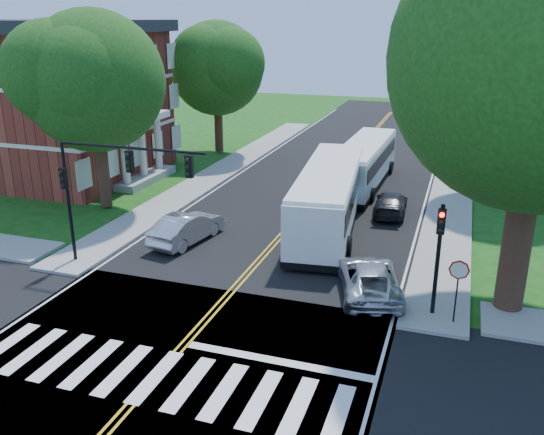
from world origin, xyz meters
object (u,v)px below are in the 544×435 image
at_px(signal_nw, 109,177).
at_px(bus_follow, 364,163).
at_px(signal_ne, 439,246).
at_px(hatchback, 187,228).
at_px(bus_lead, 329,196).
at_px(dark_sedan, 391,203).
at_px(suv, 369,278).

xyz_separation_m(signal_nw, bus_follow, (8.27, 17.44, -2.78)).
bearing_deg(signal_ne, bus_follow, 108.38).
height_order(signal_nw, hatchback, signal_nw).
height_order(bus_lead, dark_sedan, bus_lead).
bearing_deg(signal_nw, suv, 5.87).
xyz_separation_m(bus_follow, hatchback, (-6.73, -13.35, -0.82)).
height_order(hatchback, dark_sedan, hatchback).
bearing_deg(signal_nw, bus_lead, 47.27).
xyz_separation_m(signal_nw, bus_lead, (7.91, 8.56, -2.59)).
xyz_separation_m(hatchback, dark_sedan, (9.33, 7.86, -0.12)).
distance_m(signal_nw, bus_follow, 19.50).
bearing_deg(bus_follow, dark_sedan, 116.62).
bearing_deg(suv, signal_ne, 140.58).
distance_m(signal_ne, suv, 3.67).
bearing_deg(signal_nw, signal_ne, 0.05).
distance_m(signal_nw, dark_sedan, 16.56).
height_order(signal_nw, signal_ne, signal_nw).
distance_m(bus_lead, hatchback, 7.86).
bearing_deg(bus_lead, suv, 108.86).
relative_size(signal_nw, suv, 1.41).
xyz_separation_m(signal_nw, suv, (11.39, 1.17, -3.66)).
bearing_deg(hatchback, dark_sedan, -129.81).
bearing_deg(dark_sedan, hatchback, 36.92).
height_order(signal_ne, bus_follow, signal_ne).
height_order(bus_lead, bus_follow, bus_lead).
distance_m(bus_lead, suv, 8.24).
relative_size(signal_nw, hatchback, 1.53).
xyz_separation_m(bus_lead, dark_sedan, (2.95, 3.38, -1.13)).
bearing_deg(bus_follow, bus_lead, 89.03).
bearing_deg(bus_lead, hatchback, 28.70).
bearing_deg(hatchback, bus_follow, -106.67).
bearing_deg(suv, hatchback, -32.33).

